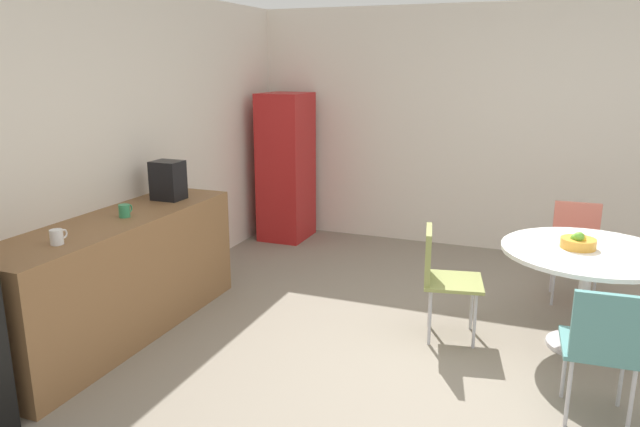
{
  "coord_description": "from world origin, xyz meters",
  "views": [
    {
      "loc": [
        -3.53,
        -0.24,
        1.99
      ],
      "look_at": [
        0.27,
        1.24,
        0.95
      ],
      "focal_mm": 33.0,
      "sensor_mm": 36.0,
      "label": 1
    }
  ],
  "objects_px": {
    "chair_coral": "(576,240)",
    "mug_white": "(173,191)",
    "chair_olive": "(440,270)",
    "round_table": "(587,267)",
    "mug_green": "(57,237)",
    "chair_teal": "(605,341)",
    "locker_cabinet": "(286,167)",
    "mug_red": "(125,211)",
    "fruit_bowl": "(578,242)",
    "coffee_maker": "(168,180)"
  },
  "relations": [
    {
      "from": "mug_red",
      "to": "round_table",
      "type": "bearing_deg",
      "value": -73.47
    },
    {
      "from": "fruit_bowl",
      "to": "chair_olive",
      "type": "bearing_deg",
      "value": 102.02
    },
    {
      "from": "chair_teal",
      "to": "mug_white",
      "type": "bearing_deg",
      "value": 77.1
    },
    {
      "from": "mug_white",
      "to": "mug_green",
      "type": "bearing_deg",
      "value": -175.2
    },
    {
      "from": "round_table",
      "to": "locker_cabinet",
      "type": "bearing_deg",
      "value": 60.34
    },
    {
      "from": "round_table",
      "to": "mug_white",
      "type": "distance_m",
      "value": 3.26
    },
    {
      "from": "chair_olive",
      "to": "mug_red",
      "type": "bearing_deg",
      "value": 109.0
    },
    {
      "from": "mug_white",
      "to": "chair_olive",
      "type": "bearing_deg",
      "value": -88.47
    },
    {
      "from": "chair_olive",
      "to": "locker_cabinet",
      "type": "bearing_deg",
      "value": 47.33
    },
    {
      "from": "mug_red",
      "to": "chair_teal",
      "type": "bearing_deg",
      "value": -91.09
    },
    {
      "from": "chair_coral",
      "to": "round_table",
      "type": "bearing_deg",
      "value": -177.97
    },
    {
      "from": "locker_cabinet",
      "to": "coffee_maker",
      "type": "bearing_deg",
      "value": 177.29
    },
    {
      "from": "chair_teal",
      "to": "round_table",
      "type": "bearing_deg",
      "value": 3.1
    },
    {
      "from": "chair_olive",
      "to": "mug_red",
      "type": "distance_m",
      "value": 2.35
    },
    {
      "from": "mug_green",
      "to": "coffee_maker",
      "type": "bearing_deg",
      "value": 4.2
    },
    {
      "from": "chair_olive",
      "to": "mug_red",
      "type": "height_order",
      "value": "mug_red"
    },
    {
      "from": "locker_cabinet",
      "to": "chair_teal",
      "type": "relative_size",
      "value": 2.02
    },
    {
      "from": "mug_white",
      "to": "coffee_maker",
      "type": "height_order",
      "value": "coffee_maker"
    },
    {
      "from": "fruit_bowl",
      "to": "mug_red",
      "type": "distance_m",
      "value": 3.25
    },
    {
      "from": "locker_cabinet",
      "to": "chair_coral",
      "type": "relative_size",
      "value": 2.02
    },
    {
      "from": "mug_white",
      "to": "mug_red",
      "type": "bearing_deg",
      "value": -174.66
    },
    {
      "from": "chair_teal",
      "to": "mug_white",
      "type": "distance_m",
      "value": 3.4
    },
    {
      "from": "chair_teal",
      "to": "fruit_bowl",
      "type": "distance_m",
      "value": 1.05
    },
    {
      "from": "chair_olive",
      "to": "fruit_bowl",
      "type": "bearing_deg",
      "value": -77.98
    },
    {
      "from": "mug_green",
      "to": "mug_red",
      "type": "height_order",
      "value": "same"
    },
    {
      "from": "mug_white",
      "to": "mug_red",
      "type": "distance_m",
      "value": 0.7
    },
    {
      "from": "chair_coral",
      "to": "locker_cabinet",
      "type": "bearing_deg",
      "value": 75.96
    },
    {
      "from": "locker_cabinet",
      "to": "mug_green",
      "type": "relative_size",
      "value": 12.97
    },
    {
      "from": "chair_olive",
      "to": "mug_white",
      "type": "xyz_separation_m",
      "value": [
        -0.06,
        2.25,
        0.43
      ]
    },
    {
      "from": "chair_coral",
      "to": "chair_olive",
      "type": "xyz_separation_m",
      "value": [
        -1.19,
        0.95,
        0.0
      ]
    },
    {
      "from": "chair_coral",
      "to": "coffee_maker",
      "type": "height_order",
      "value": "coffee_maker"
    },
    {
      "from": "locker_cabinet",
      "to": "round_table",
      "type": "xyz_separation_m",
      "value": [
        -1.77,
        -3.12,
        -0.22
      ]
    },
    {
      "from": "round_table",
      "to": "mug_green",
      "type": "relative_size",
      "value": 9.09
    },
    {
      "from": "chair_olive",
      "to": "fruit_bowl",
      "type": "relative_size",
      "value": 3.48
    },
    {
      "from": "round_table",
      "to": "mug_red",
      "type": "xyz_separation_m",
      "value": [
        -0.94,
        3.17,
        0.33
      ]
    },
    {
      "from": "chair_teal",
      "to": "mug_green",
      "type": "relative_size",
      "value": 6.43
    },
    {
      "from": "chair_coral",
      "to": "chair_teal",
      "type": "xyz_separation_m",
      "value": [
        -2.01,
        -0.09,
        0.0
      ]
    },
    {
      "from": "locker_cabinet",
      "to": "chair_teal",
      "type": "xyz_separation_m",
      "value": [
        -2.78,
        -3.17,
        -0.31
      ]
    },
    {
      "from": "locker_cabinet",
      "to": "mug_green",
      "type": "height_order",
      "value": "locker_cabinet"
    },
    {
      "from": "round_table",
      "to": "mug_green",
      "type": "height_order",
      "value": "mug_green"
    },
    {
      "from": "chair_teal",
      "to": "mug_red",
      "type": "xyz_separation_m",
      "value": [
        0.06,
        3.23,
        0.43
      ]
    },
    {
      "from": "fruit_bowl",
      "to": "coffee_maker",
      "type": "relative_size",
      "value": 0.75
    },
    {
      "from": "chair_coral",
      "to": "mug_white",
      "type": "distance_m",
      "value": 3.46
    },
    {
      "from": "coffee_maker",
      "to": "round_table",
      "type": "bearing_deg",
      "value": -84.04
    },
    {
      "from": "mug_white",
      "to": "mug_red",
      "type": "xyz_separation_m",
      "value": [
        -0.69,
        -0.06,
        0.0
      ]
    },
    {
      "from": "round_table",
      "to": "mug_green",
      "type": "bearing_deg",
      "value": 117.69
    },
    {
      "from": "round_table",
      "to": "chair_coral",
      "type": "bearing_deg",
      "value": 2.03
    },
    {
      "from": "chair_coral",
      "to": "mug_white",
      "type": "relative_size",
      "value": 6.43
    },
    {
      "from": "mug_green",
      "to": "coffee_maker",
      "type": "height_order",
      "value": "coffee_maker"
    },
    {
      "from": "locker_cabinet",
      "to": "fruit_bowl",
      "type": "xyz_separation_m",
      "value": [
        -1.77,
        -3.04,
        -0.05
      ]
    }
  ]
}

